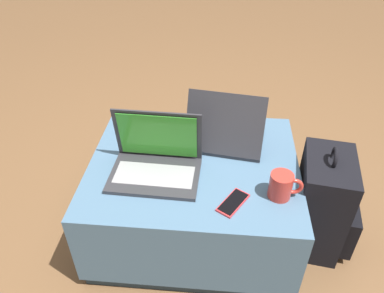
{
  "coord_description": "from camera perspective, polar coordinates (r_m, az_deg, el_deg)",
  "views": [
    {
      "loc": [
        0.1,
        -1.18,
        1.38
      ],
      "look_at": [
        -0.01,
        0.0,
        0.47
      ],
      "focal_mm": 35.0,
      "sensor_mm": 36.0,
      "label": 1
    }
  ],
  "objects": [
    {
      "name": "laptop_near",
      "position": [
        1.47,
        -5.54,
        -2.28
      ],
      "size": [
        0.35,
        0.25,
        0.25
      ],
      "rotation": [
        0.0,
        0.0,
        -0.03
      ],
      "color": "#333338",
      "rests_on": "ottoman"
    },
    {
      "name": "ground_plane",
      "position": [
        1.82,
        0.26,
        -11.92
      ],
      "size": [
        14.0,
        14.0,
        0.0
      ],
      "primitive_type": "plane",
      "color": "brown"
    },
    {
      "name": "ottoman",
      "position": [
        1.67,
        0.27,
        -7.51
      ],
      "size": [
        0.86,
        0.72,
        0.39
      ],
      "color": "#2A3D4E",
      "rests_on": "ground_plane"
    },
    {
      "name": "laptop_far",
      "position": [
        1.62,
        5.15,
        1.96
      ],
      "size": [
        0.35,
        0.3,
        0.26
      ],
      "rotation": [
        0.0,
        0.0,
        3.0
      ],
      "color": "#333338",
      "rests_on": "ottoman"
    },
    {
      "name": "coffee_mug",
      "position": [
        1.4,
        13.52,
        -5.83
      ],
      "size": [
        0.12,
        0.08,
        0.1
      ],
      "color": "red",
      "rests_on": "ottoman"
    },
    {
      "name": "cell_phone",
      "position": [
        1.38,
        6.28,
        -8.49
      ],
      "size": [
        0.13,
        0.15,
        0.01
      ],
      "rotation": [
        0.0,
        0.0,
        2.59
      ],
      "color": "red",
      "rests_on": "ottoman"
    },
    {
      "name": "backpack",
      "position": [
        1.7,
        19.39,
        -8.44
      ],
      "size": [
        0.29,
        0.32,
        0.52
      ],
      "rotation": [
        0.0,
        0.0,
        1.42
      ],
      "color": "black",
      "rests_on": "ground_plane"
    }
  ]
}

